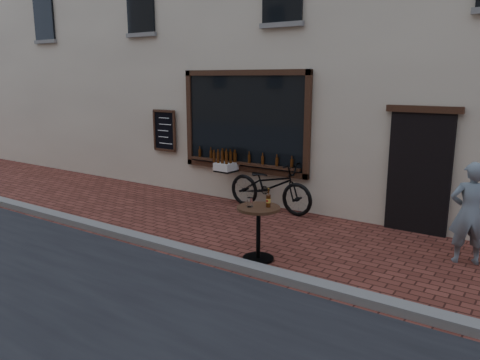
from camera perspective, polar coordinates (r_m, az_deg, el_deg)
The scene contains 5 objects.
ground at distance 7.07m, azimuth -2.27°, elevation -10.96°, with size 90.00×90.00×0.00m, color #56251B.
kerb at distance 7.20m, azimuth -1.31°, elevation -10.00°, with size 90.00×0.25×0.12m, color slate.
cargo_bicycle at distance 10.04m, azimuth 3.48°, elevation -0.60°, with size 2.47×0.83×1.16m.
bistro_table at distance 7.27m, azimuth 2.29°, elevation -5.15°, with size 0.67×0.67×1.15m.
pedestrian at distance 7.91m, azimuth 26.18°, elevation -3.63°, with size 0.58×0.38×1.58m, color slate.
Camera 1 is at (3.88, -5.21, 2.80)m, focal length 35.00 mm.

